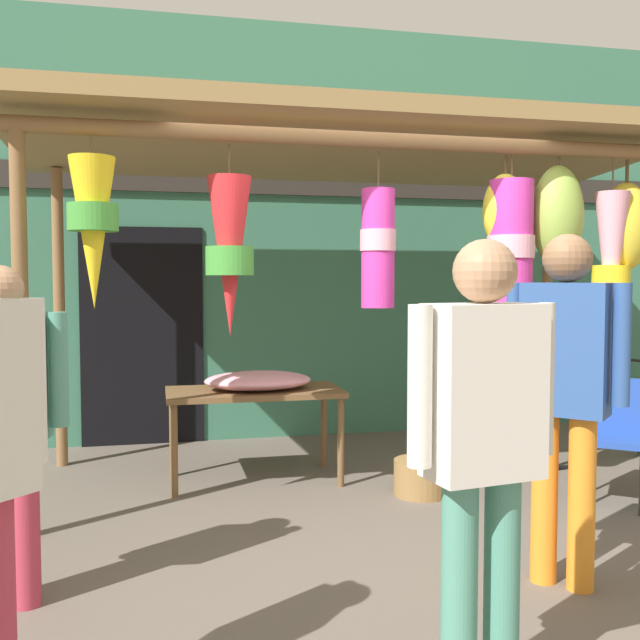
# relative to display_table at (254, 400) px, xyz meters

# --- Properties ---
(ground_plane) EXTENTS (30.00, 30.00, 0.00)m
(ground_plane) POSITION_rel_display_table_xyz_m (0.62, -1.12, -0.62)
(ground_plane) COLOR #60564C
(shop_facade) EXTENTS (9.55, 0.29, 3.94)m
(shop_facade) POSITION_rel_display_table_xyz_m (0.61, 1.58, 1.35)
(shop_facade) COLOR #387056
(shop_facade) RESTS_ON ground_plane
(market_stall_canopy) EXTENTS (4.86, 2.18, 2.66)m
(market_stall_canopy) POSITION_rel_display_table_xyz_m (0.82, -0.25, 1.65)
(market_stall_canopy) COLOR brown
(market_stall_canopy) RESTS_ON ground_plane
(display_table) EXTENTS (1.30, 0.65, 0.70)m
(display_table) POSITION_rel_display_table_xyz_m (0.00, 0.00, 0.00)
(display_table) COLOR brown
(display_table) RESTS_ON ground_plane
(flower_heap_on_table) EXTENTS (0.80, 0.56, 0.14)m
(flower_heap_on_table) POSITION_rel_display_table_xyz_m (0.04, -0.02, 0.15)
(flower_heap_on_table) COLOR pink
(flower_heap_on_table) RESTS_ON display_table
(folding_chair) EXTENTS (0.56, 0.56, 0.84)m
(folding_chair) POSITION_rel_display_table_xyz_m (2.33, -1.03, -0.12)
(folding_chair) COLOR #2347A8
(folding_chair) RESTS_ON ground_plane
(wicker_basket_by_table) EXTENTS (0.39, 0.39, 0.25)m
(wicker_basket_by_table) POSITION_rel_display_table_xyz_m (1.10, -0.60, -0.50)
(wicker_basket_by_table) COLOR olive
(wicker_basket_by_table) RESTS_ON ground_plane
(parked_bicycle) EXTENTS (1.70, 0.60, 0.92)m
(parked_bicycle) POSITION_rel_display_table_xyz_m (3.00, -0.05, -0.27)
(parked_bicycle) COLOR black
(parked_bicycle) RESTS_ON ground_plane
(vendor_in_orange) EXTENTS (0.59, 0.28, 1.66)m
(vendor_in_orange) POSITION_rel_display_table_xyz_m (0.42, -2.99, 0.36)
(vendor_in_orange) COLOR #4C8E7A
(vendor_in_orange) RESTS_ON ground_plane
(customer_foreground) EXTENTS (0.59, 0.27, 1.59)m
(customer_foreground) POSITION_rel_display_table_xyz_m (-1.40, -1.81, 0.31)
(customer_foreground) COLOR #B23347
(customer_foreground) RESTS_ON ground_plane
(shopper_by_bananas) EXTENTS (0.44, 0.45, 1.74)m
(shopper_by_bananas) POSITION_rel_display_table_xyz_m (1.24, -2.17, 0.41)
(shopper_by_bananas) COLOR orange
(shopper_by_bananas) RESTS_ON ground_plane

